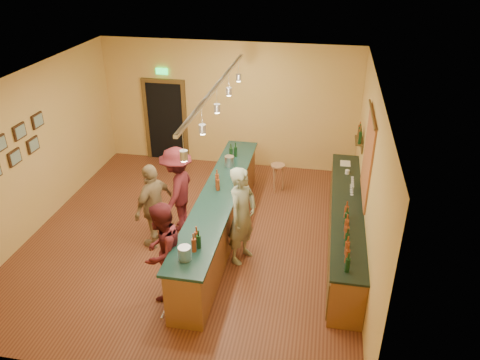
% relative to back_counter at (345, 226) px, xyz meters
% --- Properties ---
extents(floor, '(7.00, 7.00, 0.00)m').
position_rel_back_counter_xyz_m(floor, '(-2.97, -0.18, -0.49)').
color(floor, '#592B19').
rests_on(floor, ground).
extents(ceiling, '(6.50, 7.00, 0.02)m').
position_rel_back_counter_xyz_m(ceiling, '(-2.97, -0.18, 2.71)').
color(ceiling, silver).
rests_on(ceiling, wall_back).
extents(wall_back, '(6.50, 0.02, 3.20)m').
position_rel_back_counter_xyz_m(wall_back, '(-2.97, 3.32, 1.11)').
color(wall_back, gold).
rests_on(wall_back, floor).
extents(wall_front, '(6.50, 0.02, 3.20)m').
position_rel_back_counter_xyz_m(wall_front, '(-2.97, -3.68, 1.11)').
color(wall_front, gold).
rests_on(wall_front, floor).
extents(wall_left, '(0.02, 7.00, 3.20)m').
position_rel_back_counter_xyz_m(wall_left, '(-6.22, -0.18, 1.11)').
color(wall_left, gold).
rests_on(wall_left, floor).
extents(wall_right, '(0.02, 7.00, 3.20)m').
position_rel_back_counter_xyz_m(wall_right, '(0.28, -0.18, 1.11)').
color(wall_right, gold).
rests_on(wall_right, floor).
extents(doorway, '(1.15, 0.09, 2.48)m').
position_rel_back_counter_xyz_m(doorway, '(-4.67, 3.30, 0.64)').
color(doorway, black).
rests_on(doorway, wall_back).
extents(tapestry, '(0.03, 1.40, 1.60)m').
position_rel_back_counter_xyz_m(tapestry, '(0.26, 0.22, 1.36)').
color(tapestry, maroon).
rests_on(tapestry, wall_right).
extents(bottle_shelf, '(0.17, 0.55, 0.54)m').
position_rel_back_counter_xyz_m(bottle_shelf, '(0.20, 1.72, 1.18)').
color(bottle_shelf, '#503A18').
rests_on(bottle_shelf, wall_right).
extents(picture_grid, '(0.06, 2.20, 0.70)m').
position_rel_back_counter_xyz_m(picture_grid, '(-6.18, -0.93, 1.46)').
color(picture_grid, '#382111').
rests_on(picture_grid, wall_left).
extents(back_counter, '(0.60, 4.55, 1.27)m').
position_rel_back_counter_xyz_m(back_counter, '(0.00, 0.00, 0.00)').
color(back_counter, brown).
rests_on(back_counter, floor).
extents(tasting_bar, '(0.73, 5.10, 1.38)m').
position_rel_back_counter_xyz_m(tasting_bar, '(-2.43, -0.18, 0.12)').
color(tasting_bar, brown).
rests_on(tasting_bar, floor).
extents(pendant_track, '(0.11, 4.60, 0.50)m').
position_rel_back_counter_xyz_m(pendant_track, '(-2.43, -0.18, 2.50)').
color(pendant_track, silver).
rests_on(pendant_track, ceiling).
extents(bartender, '(0.68, 0.81, 1.89)m').
position_rel_back_counter_xyz_m(bartender, '(-1.88, -0.73, 0.46)').
color(bartender, gray).
rests_on(bartender, floor).
extents(customer_a, '(0.80, 0.95, 1.74)m').
position_rel_back_counter_xyz_m(customer_a, '(-2.98, -1.94, 0.38)').
color(customer_a, '#59191E').
rests_on(customer_a, floor).
extents(customer_b, '(0.74, 1.09, 1.73)m').
position_rel_back_counter_xyz_m(customer_b, '(-3.62, -0.57, 0.38)').
color(customer_b, '#997A51').
rests_on(customer_b, floor).
extents(customer_c, '(0.72, 1.19, 1.80)m').
position_rel_back_counter_xyz_m(customer_c, '(-3.35, 0.06, 0.41)').
color(customer_c, '#59191E').
rests_on(customer_c, floor).
extents(bar_stool, '(0.33, 0.33, 0.68)m').
position_rel_back_counter_xyz_m(bar_stool, '(-1.54, 2.02, 0.05)').
color(bar_stool, '#9C6546').
rests_on(bar_stool, floor).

